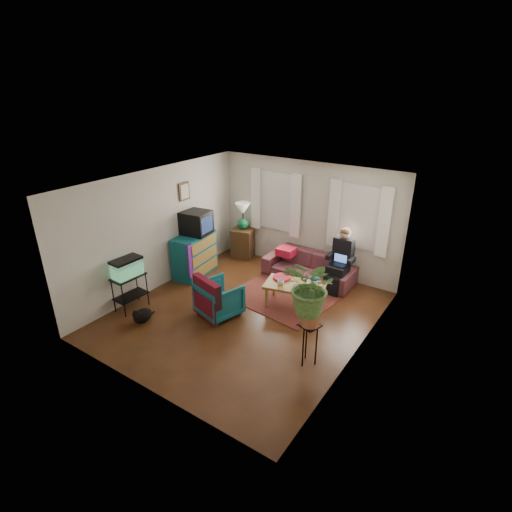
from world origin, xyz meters
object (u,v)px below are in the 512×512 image
Objects in this scene: dresser at (195,255)px; aquarium_stand at (130,292)px; coffee_table at (295,295)px; plant_stand at (309,344)px; side_table at (243,243)px; armchair at (219,297)px; sofa at (309,263)px.

dresser reaches higher than aquarium_stand.
dresser is 0.93× the size of coffee_table.
aquarium_stand is 0.61× the size of coffee_table.
side_table is at bearing 139.20° from plant_stand.
side_table and armchair have the same top height.
dresser is (-2.33, -1.25, 0.09)m from sofa.
dresser is at bearing 158.88° from plant_stand.
dresser is 1.89m from aquarium_stand.
plant_stand is (1.36, -2.68, -0.04)m from sofa.
aquarium_stand is (-0.01, -1.88, -0.13)m from dresser.
side_table is 3.37m from aquarium_stand.
plant_stand is at bearing -173.94° from armchair.
side_table is 1.51m from dresser.
side_table is 0.64× the size of coffee_table.
dresser reaches higher than plant_stand.
coffee_table is (0.31, -1.23, -0.16)m from sofa.
dresser is 1.46× the size of armchair.
coffee_table is (2.31, -1.45, -0.13)m from side_table.
side_table is at bearing -48.09° from armchair.
aquarium_stand is at bearing -172.96° from plant_stand.
aquarium_stand is at bearing -126.38° from sofa.
armchair reaches higher than coffee_table.
armchair is 1.02× the size of plant_stand.
dresser is at bearing -151.39° from sofa.
sofa is 2.76× the size of side_table.
sofa reaches higher than plant_stand.
plant_stand is (1.05, -1.45, 0.12)m from coffee_table.
dresser reaches higher than sofa.
plant_stand is at bearing -62.69° from sofa.
side_table is at bearing 86.64° from aquarium_stand.
sofa is 1.76× the size of coffee_table.
coffee_table is at bearing 125.91° from plant_stand.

